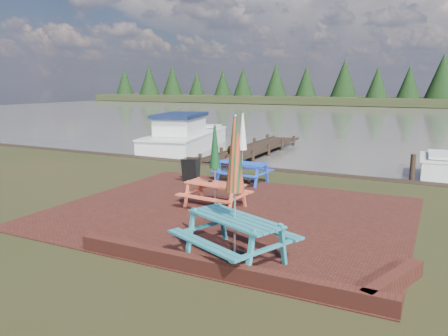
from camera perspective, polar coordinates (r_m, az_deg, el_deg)
name	(u,v)px	position (r m, az deg, el deg)	size (l,w,h in m)	color
ground	(212,223)	(10.66, -1.63, -7.24)	(120.00, 120.00, 0.00)	black
paving	(230,212)	(11.50, 0.74, -5.80)	(9.00, 7.50, 0.02)	#3C1713
brick_wall	(255,272)	(7.71, 4.13, -13.43)	(6.21, 1.79, 0.30)	#4C1E16
water	(388,118)	(46.29, 20.66, 6.16)	(120.00, 60.00, 0.02)	#4D4942
far_treeline	(411,84)	(75.07, 23.27, 10.07)	(120.00, 10.00, 8.10)	black
picnic_table_teal	(235,211)	(8.28, 1.42, -5.64)	(2.52, 2.40, 2.75)	teal
picnic_table_red	(215,179)	(11.76, -1.19, -1.50)	(1.75, 1.59, 2.25)	#DA5938
picnic_table_blue	(242,159)	(14.69, 2.42, 1.14)	(1.83, 1.67, 2.35)	blue
chalkboard	(191,170)	(14.98, -4.33, -0.23)	(0.54, 0.58, 0.83)	black
jetty	(256,148)	(22.07, 4.19, 2.57)	(1.76, 9.08, 1.00)	black
boat_jetty	(185,138)	(23.60, -5.12, 3.94)	(4.12, 7.93, 2.19)	silver
person	(232,146)	(16.88, 1.00, 2.96)	(0.71, 0.47, 1.95)	gray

